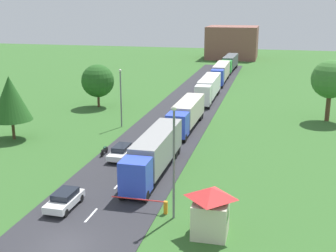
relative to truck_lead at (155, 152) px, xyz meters
The scene contains 21 objects.
ground_plane 15.01m from the truck_lead, 99.57° to the right, with size 280.00×280.00×0.00m, color #336028.
road 10.40m from the truck_lead, 104.05° to the left, with size 10.00×140.00×0.06m, color #2B2B30.
lane_marking_centre 7.43m from the truck_lead, 110.33° to the left, with size 0.16×121.82×0.01m.
truck_lead is the anchor object (origin of this frame).
truck_second 16.44m from the truck_lead, 90.24° to the left, with size 2.64×13.19×3.53m.
truck_third 34.89m from the truck_lead, 89.85° to the left, with size 2.58×14.36×3.78m.
truck_fourth 53.05m from the truck_lead, 90.04° to the left, with size 2.65×14.35×3.74m.
truck_fifth 69.93m from the truck_lead, 89.93° to the left, with size 2.85×14.84×3.59m.
car_lead 10.64m from the truck_lead, 118.68° to the right, with size 1.85×4.13×1.39m.
car_second 5.79m from the truck_lead, 144.91° to the left, with size 1.79×4.42×1.40m.
motorcycle_courier 7.98m from the truck_lead, 150.22° to the left, with size 0.28×1.94×0.91m.
guard_booth 12.86m from the truck_lead, 56.82° to the right, with size 2.85×2.91×3.68m.
barrier_gate 8.72m from the truck_lead, 74.20° to the right, with size 4.64×0.28×1.05m.
person_lead 13.38m from the truck_lead, 60.38° to the right, with size 0.38×0.24×1.83m.
person_second 11.68m from the truck_lead, 49.99° to the right, with size 0.38×0.23×1.74m.
lamppost_lead 10.01m from the truck_lead, 66.07° to the right, with size 0.36×0.36×8.92m.
lamppost_second 17.80m from the truck_lead, 119.73° to the left, with size 0.36×0.36×7.82m.
tree_oak 30.65m from the truck_lead, 122.23° to the left, with size 5.20×5.20×6.84m.
tree_birch 21.14m from the truck_lead, 160.65° to the left, with size 4.90×4.90×7.81m.
tree_maple 31.49m from the truck_lead, 53.75° to the left, with size 5.33×5.33×8.62m.
distant_building 96.40m from the truck_lead, 91.16° to the left, with size 14.70×13.82×9.44m, color brown.
Camera 1 is at (13.30, -24.97, 16.16)m, focal length 47.73 mm.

